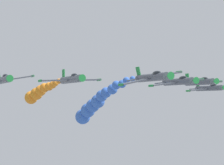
% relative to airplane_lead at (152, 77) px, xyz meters
% --- Properties ---
extents(airplane_lead, '(9.42, 10.35, 3.01)m').
position_rel_airplane_lead_xyz_m(airplane_lead, '(0.00, 0.00, 0.00)').
color(airplane_lead, '#474C56').
extents(smoke_trail_lead, '(3.78, 21.35, 8.29)m').
position_rel_airplane_lead_xyz_m(smoke_trail_lead, '(1.04, -21.67, -4.06)').
color(smoke_trail_lead, blue).
extents(airplane_left_inner, '(9.53, 10.35, 2.65)m').
position_rel_airplane_lead_xyz_m(airplane_left_inner, '(-8.23, -7.50, -0.24)').
color(airplane_left_inner, '#474C56').
extents(airplane_right_inner, '(9.57, 10.35, 2.33)m').
position_rel_airplane_lead_xyz_m(airplane_right_inner, '(9.13, -8.93, -0.08)').
color(airplane_right_inner, '#474C56').
extents(smoke_trail_right_inner, '(3.65, 14.50, 4.30)m').
position_rel_airplane_lead_xyz_m(smoke_trail_right_inner, '(10.38, -25.72, -1.87)').
color(smoke_trail_right_inner, orange).
extents(airplane_left_outer, '(9.56, 10.35, 2.36)m').
position_rel_airplane_lead_xyz_m(airplane_left_outer, '(-16.42, -14.57, 0.01)').
color(airplane_left_outer, '#474C56').
extents(airplane_right_outer, '(9.48, 10.35, 2.84)m').
position_rel_airplane_lead_xyz_m(airplane_right_outer, '(18.12, -15.22, -0.03)').
color(airplane_right_outer, '#474C56').
extents(airplane_trailing, '(9.55, 10.35, 2.53)m').
position_rel_airplane_lead_xyz_m(airplane_trailing, '(-24.30, -23.85, -0.81)').
color(airplane_trailing, '#474C56').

